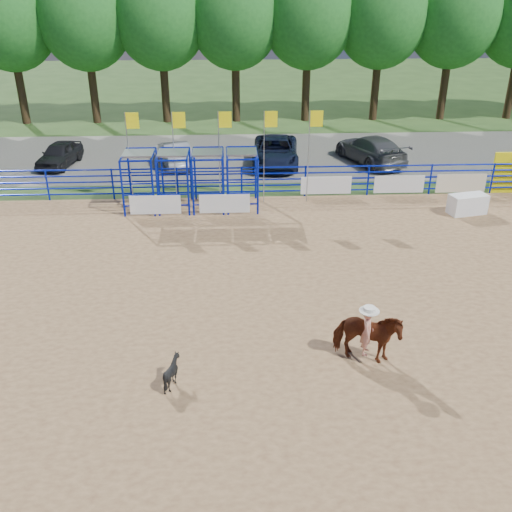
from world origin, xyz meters
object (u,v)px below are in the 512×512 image
at_px(horse_and_rider, 367,334).
at_px(car_a, 59,154).
at_px(announcer_table, 468,204).
at_px(car_b, 175,153).
at_px(calf, 172,372).
at_px(car_c, 275,151).
at_px(car_d, 370,149).

xyz_separation_m(horse_and_rider, car_a, (-12.92, 18.53, -0.23)).
xyz_separation_m(announcer_table, car_b, (-13.41, 7.91, 0.21)).
relative_size(calf, car_c, 0.15).
bearing_deg(car_b, horse_and_rider, 94.66).
height_order(horse_and_rider, car_b, horse_and_rider).
bearing_deg(car_b, announcer_table, 134.44).
bearing_deg(calf, car_b, -24.78).
height_order(horse_and_rider, calf, horse_and_rider).
height_order(car_a, car_c, car_c).
bearing_deg(car_a, car_b, 7.79).
bearing_deg(car_c, calf, -97.51).
distance_m(car_b, car_c, 5.55).
height_order(calf, car_d, car_d).
xyz_separation_m(announcer_table, car_a, (-19.76, 8.08, 0.20)).
bearing_deg(car_b, car_d, 164.76).
distance_m(car_b, car_d, 10.89).
bearing_deg(announcer_table, car_d, 107.81).
height_order(calf, car_c, car_c).
xyz_separation_m(calf, car_c, (4.11, 18.98, 0.33)).
xyz_separation_m(horse_and_rider, car_b, (-6.57, 18.36, -0.22)).
bearing_deg(announcer_table, horse_and_rider, -123.21).
bearing_deg(car_a, car_c, 7.70).
bearing_deg(calf, announcer_table, -75.91).
height_order(announcer_table, car_b, car_b).
distance_m(announcer_table, car_a, 21.35).
relative_size(announcer_table, calf, 2.04).
relative_size(horse_and_rider, car_d, 0.46).
distance_m(car_a, car_c, 11.90).
bearing_deg(car_b, calf, 79.28).
bearing_deg(car_c, car_d, 6.04).
relative_size(calf, car_b, 0.20).
bearing_deg(horse_and_rider, car_d, 76.75).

